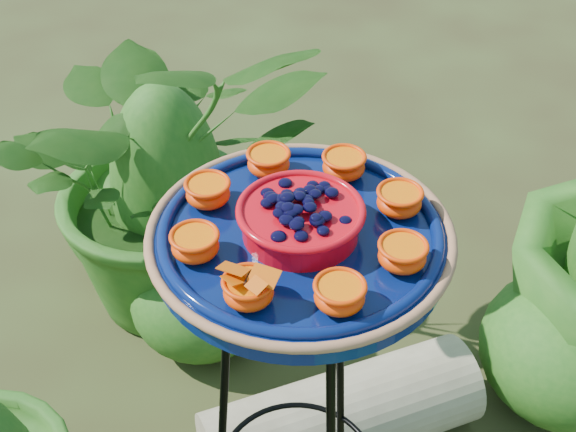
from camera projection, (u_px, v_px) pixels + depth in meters
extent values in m
torus|color=black|center=(300.00, 258.00, 1.14)|extent=(0.30, 0.30, 0.01)
cylinder|color=black|center=(340.00, 380.00, 1.48)|extent=(0.04, 0.08, 0.81)
cylinder|color=black|center=(223.00, 421.00, 1.41)|extent=(0.08, 0.03, 0.81)
cylinder|color=#06164E|center=(300.00, 243.00, 1.12)|extent=(0.52, 0.52, 0.04)
torus|color=#A8714C|center=(300.00, 234.00, 1.11)|extent=(0.43, 0.43, 0.01)
torus|color=#06164E|center=(300.00, 232.00, 1.11)|extent=(0.40, 0.40, 0.02)
cylinder|color=red|center=(301.00, 222.00, 1.10)|extent=(0.20, 0.20, 0.04)
torus|color=red|center=(301.00, 210.00, 1.09)|extent=(0.18, 0.18, 0.01)
ellipsoid|color=black|center=(301.00, 207.00, 1.08)|extent=(0.14, 0.14, 0.03)
ellipsoid|color=#FF3C02|center=(402.00, 256.00, 1.05)|extent=(0.06, 0.06, 0.03)
cylinder|color=#FF9605|center=(403.00, 247.00, 1.04)|extent=(0.06, 0.06, 0.01)
ellipsoid|color=#FF3C02|center=(399.00, 203.00, 1.14)|extent=(0.06, 0.06, 0.03)
cylinder|color=#FF9605|center=(400.00, 194.00, 1.13)|extent=(0.06, 0.06, 0.01)
ellipsoid|color=#FF3C02|center=(344.00, 167.00, 1.20)|extent=(0.06, 0.06, 0.03)
cylinder|color=#FF9605|center=(344.00, 158.00, 1.19)|extent=(0.06, 0.06, 0.01)
ellipsoid|color=#FF3C02|center=(269.00, 164.00, 1.21)|extent=(0.06, 0.06, 0.03)
cylinder|color=#FF9605|center=(268.00, 155.00, 1.20)|extent=(0.06, 0.06, 0.01)
ellipsoid|color=#FF3C02|center=(208.00, 194.00, 1.15)|extent=(0.06, 0.06, 0.03)
cylinder|color=#FF9605|center=(207.00, 185.00, 1.14)|extent=(0.06, 0.06, 0.01)
ellipsoid|color=#FF3C02|center=(195.00, 246.00, 1.07)|extent=(0.06, 0.06, 0.03)
cylinder|color=#FF9605|center=(194.00, 237.00, 1.06)|extent=(0.06, 0.06, 0.01)
ellipsoid|color=#FF3C02|center=(249.00, 292.00, 1.00)|extent=(0.06, 0.06, 0.03)
cylinder|color=#FF9605|center=(248.00, 283.00, 0.99)|extent=(0.06, 0.06, 0.01)
ellipsoid|color=#FF3C02|center=(339.00, 297.00, 0.99)|extent=(0.06, 0.06, 0.03)
cylinder|color=#FF9605|center=(340.00, 288.00, 0.98)|extent=(0.06, 0.06, 0.01)
cylinder|color=black|center=(248.00, 278.00, 0.98)|extent=(0.00, 0.03, 0.00)
cube|color=#ED6004|center=(233.00, 269.00, 0.99)|extent=(0.04, 0.03, 0.01)
cube|color=#ED6004|center=(264.00, 276.00, 0.98)|extent=(0.04, 0.03, 0.01)
cylinder|color=tan|center=(342.00, 417.00, 1.78)|extent=(0.60, 0.55, 0.21)
imported|color=#205416|center=(166.00, 166.00, 1.98)|extent=(1.00, 0.97, 0.84)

